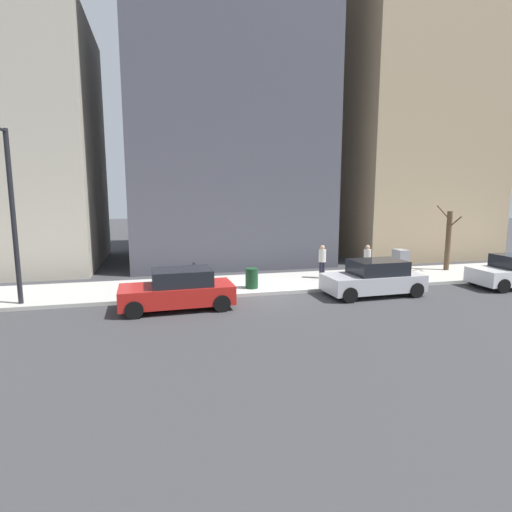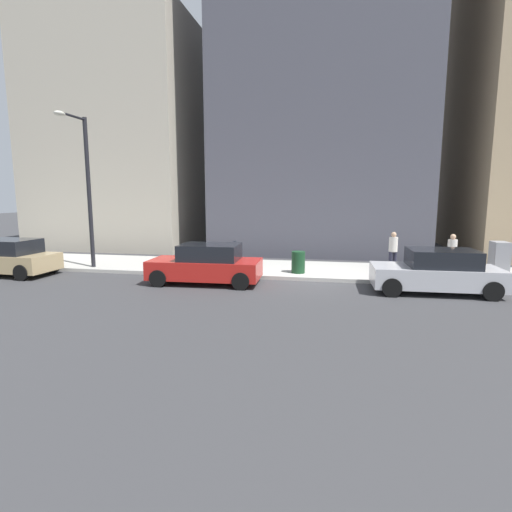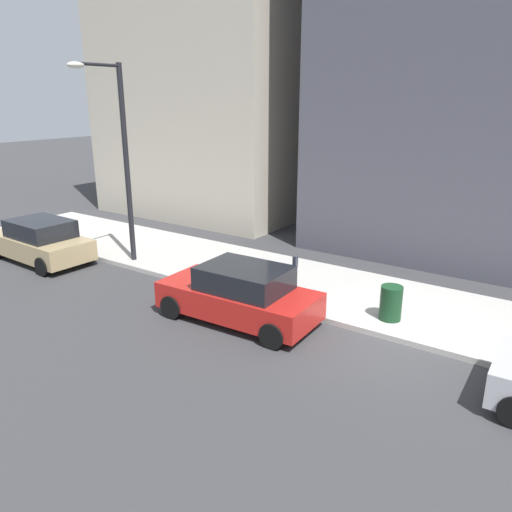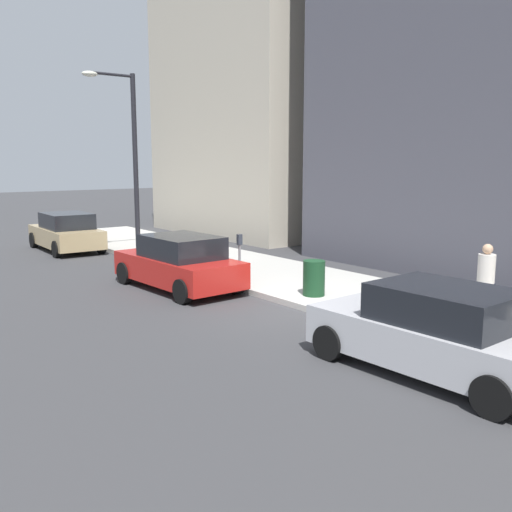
# 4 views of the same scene
# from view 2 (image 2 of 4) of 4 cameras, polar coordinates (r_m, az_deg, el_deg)

# --- Properties ---
(ground_plane) EXTENTS (120.00, 120.00, 0.00)m
(ground_plane) POSITION_cam_2_polar(r_m,az_deg,el_deg) (15.85, 7.38, -3.61)
(ground_plane) COLOR #38383A
(sidewalk) EXTENTS (4.00, 36.00, 0.15)m
(sidewalk) POSITION_cam_2_polar(r_m,az_deg,el_deg) (17.79, 7.80, -2.01)
(sidewalk) COLOR #B2AFA8
(sidewalk) RESTS_ON ground
(parked_car_silver) EXTENTS (2.02, 4.25, 1.52)m
(parked_car_silver) POSITION_cam_2_polar(r_m,az_deg,el_deg) (15.11, 24.40, -2.08)
(parked_car_silver) COLOR #B7B7BC
(parked_car_silver) RESTS_ON ground
(parked_car_red) EXTENTS (2.06, 4.26, 1.52)m
(parked_car_red) POSITION_cam_2_polar(r_m,az_deg,el_deg) (15.34, -7.08, -1.21)
(parked_car_red) COLOR red
(parked_car_red) RESTS_ON ground
(parked_car_tan) EXTENTS (2.04, 4.26, 1.52)m
(parked_car_tan) POSITION_cam_2_polar(r_m,az_deg,el_deg) (19.89, -32.04, -0.21)
(parked_car_tan) COLOR tan
(parked_car_tan) RESTS_ON ground
(parking_meter) EXTENTS (0.14, 0.10, 1.35)m
(parking_meter) POSITION_cam_2_polar(r_m,az_deg,el_deg) (16.57, -3.01, 0.43)
(parking_meter) COLOR slate
(parking_meter) RESTS_ON sidewalk
(utility_box) EXTENTS (0.83, 0.61, 1.43)m
(utility_box) POSITION_cam_2_polar(r_m,az_deg,el_deg) (18.09, 31.38, -0.55)
(utility_box) COLOR #A8A399
(utility_box) RESTS_ON sidewalk
(streetlamp) EXTENTS (1.97, 0.32, 6.50)m
(streetlamp) POSITION_cam_2_polar(r_m,az_deg,el_deg) (18.99, -23.30, 9.99)
(streetlamp) COLOR black
(streetlamp) RESTS_ON sidewalk
(trash_bin) EXTENTS (0.56, 0.56, 0.90)m
(trash_bin) POSITION_cam_2_polar(r_m,az_deg,el_deg) (16.65, 6.05, -0.88)
(trash_bin) COLOR #14381E
(trash_bin) RESTS_ON sidewalk
(pedestrian_near_meter) EXTENTS (0.40, 0.36, 1.66)m
(pedestrian_near_meter) POSITION_cam_2_polar(r_m,az_deg,el_deg) (17.97, 26.20, 0.54)
(pedestrian_near_meter) COLOR #1E1E2D
(pedestrian_near_meter) RESTS_ON sidewalk
(pedestrian_midblock) EXTENTS (0.36, 0.36, 1.66)m
(pedestrian_midblock) POSITION_cam_2_polar(r_m,az_deg,el_deg) (17.99, 18.99, 0.97)
(pedestrian_midblock) COLOR #1E1E2D
(pedestrian_midblock) RESTS_ON sidewalk
(office_block_center) EXTENTS (11.86, 11.86, 23.73)m
(office_block_center) POSITION_cam_2_polar(r_m,az_deg,el_deg) (28.22, 9.53, 26.14)
(office_block_center) COLOR #4C4C56
(office_block_center) RESTS_ON ground
(office_tower_right) EXTENTS (9.90, 9.90, 14.22)m
(office_tower_right) POSITION_cam_2_polar(r_m,az_deg,el_deg) (29.60, -17.60, 15.59)
(office_tower_right) COLOR #BCB29E
(office_tower_right) RESTS_ON ground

